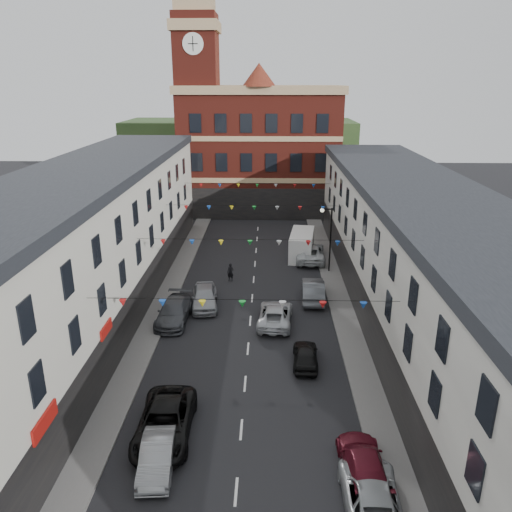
# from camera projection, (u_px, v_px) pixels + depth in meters

# --- Properties ---
(ground) EXTENTS (160.00, 160.00, 0.00)m
(ground) POSITION_uv_depth(u_px,v_px,m) (248.00, 349.00, 32.44)
(ground) COLOR black
(ground) RESTS_ON ground
(pavement_left) EXTENTS (1.80, 64.00, 0.15)m
(pavement_left) POSITION_uv_depth(u_px,v_px,m) (150.00, 332.00, 34.48)
(pavement_left) COLOR #605E5B
(pavement_left) RESTS_ON ground
(pavement_right) EXTENTS (1.80, 64.00, 0.15)m
(pavement_right) POSITION_uv_depth(u_px,v_px,m) (350.00, 334.00, 34.13)
(pavement_right) COLOR #605E5B
(pavement_right) RESTS_ON ground
(terrace_left) EXTENTS (8.40, 56.00, 10.70)m
(terrace_left) POSITION_uv_depth(u_px,v_px,m) (65.00, 265.00, 31.92)
(terrace_left) COLOR silver
(terrace_left) RESTS_ON ground
(terrace_right) EXTENTS (8.40, 56.00, 9.70)m
(terrace_right) POSITION_uv_depth(u_px,v_px,m) (434.00, 276.00, 31.49)
(terrace_right) COLOR silver
(terrace_right) RESTS_ON ground
(civic_building) EXTENTS (20.60, 13.30, 18.50)m
(civic_building) POSITION_uv_depth(u_px,v_px,m) (260.00, 148.00, 65.56)
(civic_building) COLOR maroon
(civic_building) RESTS_ON ground
(clock_tower) EXTENTS (5.60, 5.60, 30.00)m
(clock_tower) POSITION_uv_depth(u_px,v_px,m) (198.00, 95.00, 60.72)
(clock_tower) COLOR maroon
(clock_tower) RESTS_ON ground
(distant_hill) EXTENTS (40.00, 14.00, 10.00)m
(distant_hill) POSITION_uv_depth(u_px,v_px,m) (240.00, 149.00, 89.39)
(distant_hill) COLOR #2C4922
(distant_hill) RESTS_ON ground
(street_lamp) EXTENTS (1.10, 0.36, 6.00)m
(street_lamp) POSITION_uv_depth(u_px,v_px,m) (328.00, 231.00, 44.20)
(street_lamp) COLOR black
(street_lamp) RESTS_ON ground
(car_left_b) EXTENTS (1.74, 4.16, 1.34)m
(car_left_b) POSITION_uv_depth(u_px,v_px,m) (158.00, 454.00, 22.28)
(car_left_b) COLOR gray
(car_left_b) RESTS_ON ground
(car_left_c) EXTENTS (2.72, 5.68, 1.56)m
(car_left_c) POSITION_uv_depth(u_px,v_px,m) (165.00, 422.00, 24.20)
(car_left_c) COLOR black
(car_left_c) RESTS_ON ground
(car_left_d) EXTENTS (2.25, 5.27, 1.51)m
(car_left_d) POSITION_uv_depth(u_px,v_px,m) (174.00, 312.00, 35.95)
(car_left_d) COLOR #45474D
(car_left_d) RESTS_ON ground
(car_left_e) EXTENTS (2.44, 4.94, 1.62)m
(car_left_e) POSITION_uv_depth(u_px,v_px,m) (205.00, 297.00, 38.29)
(car_left_e) COLOR #9EA1A7
(car_left_e) RESTS_ON ground
(car_right_b) EXTENTS (2.46, 5.10, 1.40)m
(car_right_b) POSITION_uv_depth(u_px,v_px,m) (371.00, 496.00, 20.00)
(car_right_b) COLOR #999DA0
(car_right_b) RESTS_ON ground
(car_right_c) EXTENTS (2.01, 4.66, 1.34)m
(car_right_c) POSITION_uv_depth(u_px,v_px,m) (363.00, 464.00, 21.76)
(car_right_c) COLOR maroon
(car_right_c) RESTS_ON ground
(car_right_d) EXTENTS (1.66, 3.80, 1.28)m
(car_right_d) POSITION_uv_depth(u_px,v_px,m) (306.00, 355.00, 30.44)
(car_right_d) COLOR black
(car_right_d) RESTS_ON ground
(car_right_e) EXTENTS (1.95, 4.99, 1.62)m
(car_right_e) POSITION_uv_depth(u_px,v_px,m) (313.00, 290.00, 39.53)
(car_right_e) COLOR #565A5F
(car_right_e) RESTS_ON ground
(car_right_f) EXTENTS (3.00, 5.96, 1.62)m
(car_right_f) POSITION_uv_depth(u_px,v_px,m) (310.00, 252.00, 48.28)
(car_right_f) COLOR silver
(car_right_f) RESTS_ON ground
(moving_car) EXTENTS (2.70, 5.20, 1.40)m
(moving_car) POSITION_uv_depth(u_px,v_px,m) (275.00, 314.00, 35.64)
(moving_car) COLOR silver
(moving_car) RESTS_ON ground
(white_van) EXTENTS (2.84, 5.80, 2.46)m
(white_van) POSITION_uv_depth(u_px,v_px,m) (302.00, 245.00, 49.14)
(white_van) COLOR white
(white_van) RESTS_ON ground
(pedestrian) EXTENTS (0.66, 0.52, 1.58)m
(pedestrian) POSITION_uv_depth(u_px,v_px,m) (231.00, 272.00, 43.26)
(pedestrian) COLOR black
(pedestrian) RESTS_ON ground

